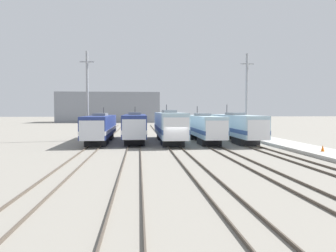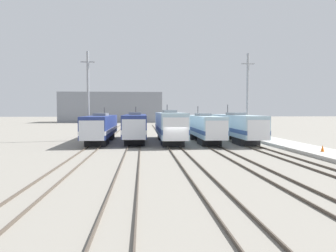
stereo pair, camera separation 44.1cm
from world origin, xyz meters
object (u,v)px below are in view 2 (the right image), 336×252
(locomotive_far_left, at_px, (101,127))
(locomotive_center_left, at_px, (135,126))
(locomotive_center, at_px, (170,126))
(locomotive_center_right, at_px, (203,127))
(traffic_cone, at_px, (323,148))
(catenary_tower_left, at_px, (88,95))
(locomotive_far_right, at_px, (236,127))
(catenary_tower_right, at_px, (248,96))

(locomotive_far_left, distance_m, locomotive_center_left, 4.69)
(locomotive_center, xyz_separation_m, locomotive_center_right, (4.65, 0.24, -0.21))
(locomotive_center, height_order, traffic_cone, locomotive_center)
(locomotive_center_left, relative_size, traffic_cone, 26.25)
(locomotive_center_left, distance_m, catenary_tower_left, 8.42)
(locomotive_center_left, height_order, catenary_tower_left, catenary_tower_left)
(locomotive_far_right, bearing_deg, locomotive_center, -177.48)
(locomotive_center_right, relative_size, catenary_tower_left, 1.38)
(locomotive_far_right, relative_size, traffic_cone, 29.41)
(locomotive_far_left, bearing_deg, locomotive_center, -4.82)
(locomotive_center, xyz_separation_m, locomotive_far_right, (9.31, 0.41, -0.16))
(locomotive_center_left, xyz_separation_m, catenary_tower_right, (16.63, 2.34, 4.43))
(locomotive_far_left, height_order, locomotive_center, locomotive_center)
(locomotive_far_right, distance_m, catenary_tower_right, 6.14)
(traffic_cone, bearing_deg, locomotive_center_left, 140.40)
(locomotive_far_right, bearing_deg, catenary_tower_left, 170.97)
(locomotive_center, relative_size, catenary_tower_left, 1.39)
(locomotive_center_right, height_order, catenary_tower_left, catenary_tower_left)
(locomotive_far_left, xyz_separation_m, catenary_tower_left, (-2.12, 2.92, 4.49))
(catenary_tower_left, relative_size, traffic_cone, 20.02)
(catenary_tower_right, bearing_deg, locomotive_center_left, -171.98)
(locomotive_far_left, xyz_separation_m, locomotive_far_right, (18.62, -0.38, 0.04))
(locomotive_center, height_order, catenary_tower_left, catenary_tower_left)
(locomotive_center, distance_m, catenary_tower_left, 12.76)
(locomotive_far_right, bearing_deg, catenary_tower_right, 51.02)
(locomotive_far_left, xyz_separation_m, locomotive_center_left, (4.65, 0.58, 0.06))
(locomotive_center_left, relative_size, catenary_tower_left, 1.31)
(locomotive_center_left, relative_size, catenary_tower_right, 1.31)
(locomotive_far_right, bearing_deg, traffic_cone, -72.80)
(catenary_tower_left, bearing_deg, locomotive_far_right, -9.03)
(locomotive_far_right, bearing_deg, locomotive_center_left, 176.09)
(catenary_tower_left, bearing_deg, locomotive_center_right, -12.16)
(locomotive_center_right, bearing_deg, locomotive_far_left, 177.76)
(catenary_tower_right, bearing_deg, catenary_tower_left, 180.00)
(catenary_tower_right, height_order, traffic_cone, catenary_tower_right)
(locomotive_far_left, bearing_deg, locomotive_center_right, -2.24)
(locomotive_center, relative_size, locomotive_far_right, 0.95)
(locomotive_center_left, relative_size, locomotive_center_right, 0.95)
(locomotive_center_right, distance_m, locomotive_far_right, 4.66)
(locomotive_far_left, bearing_deg, catenary_tower_right, 7.81)
(locomotive_center, xyz_separation_m, traffic_cone, (13.72, -13.84, -1.59))
(locomotive_center, xyz_separation_m, catenary_tower_left, (-11.43, 3.70, 4.29))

